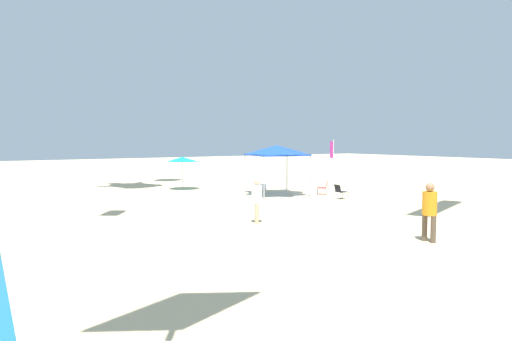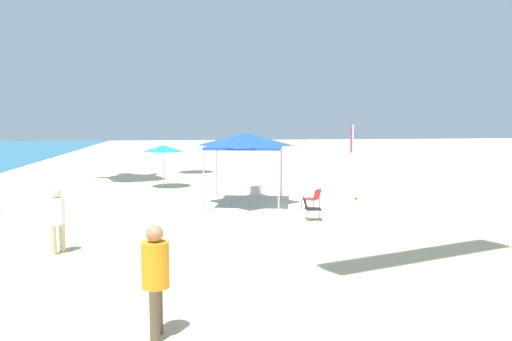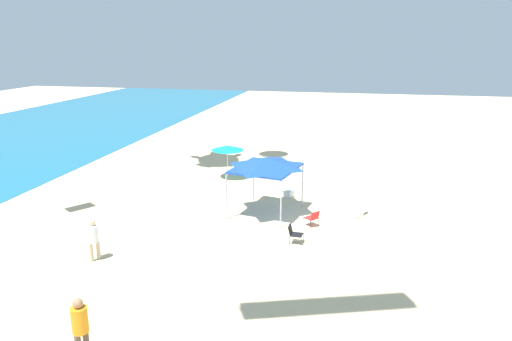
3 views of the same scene
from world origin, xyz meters
name	(u,v)px [view 1 (image 1 of 3)]	position (x,y,z in m)	size (l,w,h in m)	color
ground	(338,196)	(0.00, 0.00, -0.05)	(120.00, 120.00, 0.10)	beige
canopy_tent	(276,151)	(2.11, 3.02, 2.67)	(3.81, 3.56, 2.99)	#B7B7BC
beach_umbrella	(182,159)	(7.77, 6.64, 2.03)	(2.07, 2.07, 2.21)	silver
folding_chair_right_of_tent	(340,191)	(-1.29, 1.07, 0.47)	(0.58, 0.67, 0.82)	black
folding_chair_left_of_tent	(324,187)	(0.76, 0.45, 0.47)	(0.80, 0.81, 0.82)	black
cooler_box	(261,187)	(4.90, 2.29, 0.20)	(0.64, 0.74, 0.40)	white
banner_flag	(333,160)	(2.20, -1.56, 1.99)	(0.36, 0.06, 3.31)	silver
person_watching_sky	(429,207)	(-10.36, 5.81, 1.12)	(0.51, 0.45, 1.91)	brown
person_kite_handler	(257,197)	(-4.71, 8.79, 1.04)	(0.43, 0.42, 1.77)	#C6B28C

